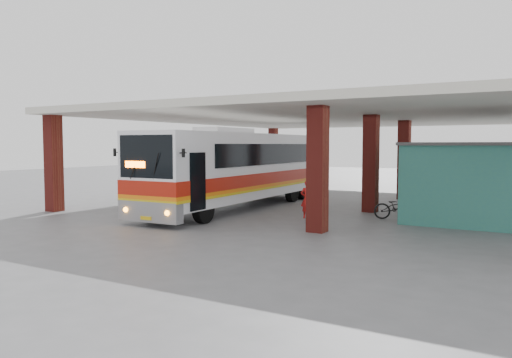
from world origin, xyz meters
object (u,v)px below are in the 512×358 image
object	(u,v)px
motorcycle	(398,207)
coach_bus	(237,169)
pedestrian	(308,199)
red_chair	(434,199)

from	to	relation	value
motorcycle	coach_bus	bearing A→B (deg)	73.77
pedestrian	motorcycle	bearing A→B (deg)	-176.16
coach_bus	pedestrian	world-z (taller)	coach_bus
coach_bus	pedestrian	xyz separation A→B (m)	(4.21, -1.20, -1.09)
coach_bus	motorcycle	size ratio (longest dim) A/B	6.77
motorcycle	red_chair	size ratio (longest dim) A/B	2.61
coach_bus	pedestrian	size ratio (longest dim) A/B	8.31
coach_bus	motorcycle	xyz separation A→B (m)	(7.53, 0.33, -1.37)
motorcycle	pedestrian	world-z (taller)	pedestrian
coach_bus	pedestrian	bearing A→B (deg)	-17.77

